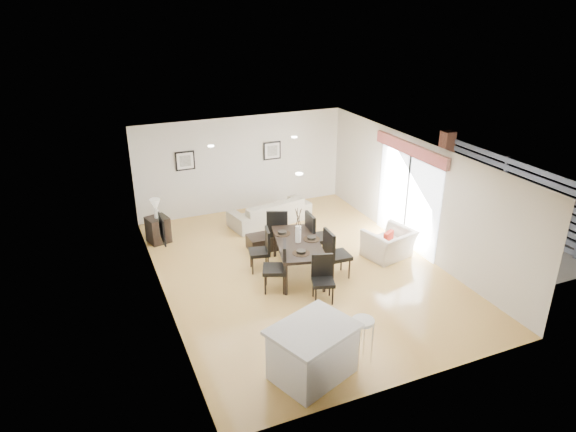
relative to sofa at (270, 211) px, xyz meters
name	(u,v)px	position (x,y,z in m)	size (l,w,h in m)	color
ground	(300,271)	(-0.35, -2.78, -0.33)	(8.00, 8.00, 0.00)	tan
wall_back	(242,164)	(-0.35, 1.22, 1.02)	(6.00, 0.04, 2.70)	beige
wall_front	(411,313)	(-0.35, -6.78, 1.02)	(6.00, 0.04, 2.70)	beige
wall_left	(160,239)	(-3.35, -2.78, 1.02)	(0.04, 8.00, 2.70)	beige
wall_right	(416,196)	(2.65, -2.78, 1.02)	(0.04, 8.00, 2.70)	beige
ceiling	(301,155)	(-0.35, -2.78, 2.37)	(6.00, 8.00, 0.02)	white
sofa	(270,211)	(0.00, 0.00, 0.00)	(2.23, 0.87, 0.65)	#A19982
armchair	(389,244)	(1.85, -2.98, 0.02)	(1.05, 0.92, 0.68)	#F0E4CF
courtyard_plant_a	(491,220)	(5.09, -2.82, -0.01)	(0.57, 0.49, 0.63)	#2F4E21
courtyard_plant_b	(465,198)	(5.52, -1.34, 0.01)	(0.38, 0.38, 0.68)	#2F4E21
dining_table	(298,245)	(-0.44, -2.85, 0.37)	(1.35, 2.02, 0.77)	black
dining_chair_wnear	(279,264)	(-1.09, -3.35, 0.28)	(0.64, 0.64, 1.08)	black
dining_chair_wfar	(263,248)	(-1.10, -2.41, 0.23)	(0.53, 0.53, 0.99)	black
dining_chair_enear	(334,251)	(0.20, -3.31, 0.30)	(0.52, 0.52, 1.12)	black
dining_chair_efar	(315,234)	(0.20, -2.38, 0.32)	(0.55, 0.55, 1.15)	black
dining_chair_head	(323,275)	(-0.41, -4.01, 0.21)	(0.54, 0.54, 0.96)	black
dining_chair_foot	(277,228)	(-0.47, -1.71, 0.29)	(0.64, 0.64, 1.11)	black
vase	(298,227)	(-0.44, -2.85, 0.79)	(0.85, 1.40, 0.79)	white
coffee_table	(266,242)	(-0.66, -1.43, -0.15)	(0.88, 0.53, 0.35)	black
side_table	(158,230)	(-3.01, -0.03, 0.00)	(0.49, 0.49, 0.66)	black
table_lamp	(156,206)	(-3.01, -0.03, 0.65)	(0.26, 0.26, 0.49)	white
cushion	(388,238)	(1.75, -3.08, 0.22)	(0.32, 0.10, 0.32)	maroon
kitchen_island	(313,351)	(-1.60, -6.01, 0.14)	(1.59, 1.41, 0.92)	white
bar_stool	(363,326)	(-0.68, -6.01, 0.38)	(0.38, 0.38, 0.82)	white
framed_print_back_left	(185,161)	(-1.95, 1.19, 1.32)	(0.52, 0.04, 0.52)	black
framed_print_back_right	(272,151)	(0.55, 1.19, 1.32)	(0.52, 0.04, 0.52)	black
framed_print_left_wall	(162,229)	(-3.32, -2.98, 1.32)	(0.04, 0.52, 0.52)	black
sliding_door	(408,180)	(2.60, -2.48, 1.34)	(0.12, 2.70, 2.57)	white
courtyard	(491,184)	(5.81, -1.92, 0.60)	(6.00, 6.00, 2.00)	gray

